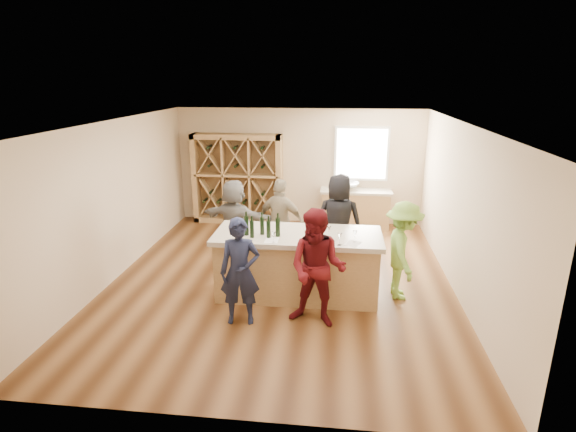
# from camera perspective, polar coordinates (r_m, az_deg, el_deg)

# --- Properties ---
(floor) EXTENTS (6.00, 7.00, 0.10)m
(floor) POSITION_cam_1_polar(r_m,az_deg,el_deg) (8.23, -0.86, -8.40)
(floor) COLOR brown
(floor) RESTS_ON ground
(ceiling) EXTENTS (6.00, 7.00, 0.10)m
(ceiling) POSITION_cam_1_polar(r_m,az_deg,el_deg) (7.44, -0.96, 12.15)
(ceiling) COLOR white
(ceiling) RESTS_ON ground
(wall_back) EXTENTS (6.00, 0.10, 2.80)m
(wall_back) POSITION_cam_1_polar(r_m,az_deg,el_deg) (11.15, 1.44, 6.35)
(wall_back) COLOR beige
(wall_back) RESTS_ON ground
(wall_front) EXTENTS (6.00, 0.10, 2.80)m
(wall_front) POSITION_cam_1_polar(r_m,az_deg,el_deg) (4.46, -6.85, -11.21)
(wall_front) COLOR beige
(wall_front) RESTS_ON ground
(wall_left) EXTENTS (0.10, 7.00, 2.80)m
(wall_left) POSITION_cam_1_polar(r_m,az_deg,el_deg) (8.64, -21.42, 1.89)
(wall_left) COLOR beige
(wall_left) RESTS_ON ground
(wall_right) EXTENTS (0.10, 7.00, 2.80)m
(wall_right) POSITION_cam_1_polar(r_m,az_deg,el_deg) (7.93, 21.51, 0.58)
(wall_right) COLOR beige
(wall_right) RESTS_ON ground
(window_frame) EXTENTS (1.30, 0.06, 1.30)m
(window_frame) POSITION_cam_1_polar(r_m,az_deg,el_deg) (10.98, 9.31, 7.81)
(window_frame) COLOR white
(window_frame) RESTS_ON wall_back
(window_pane) EXTENTS (1.18, 0.01, 1.18)m
(window_pane) POSITION_cam_1_polar(r_m,az_deg,el_deg) (10.94, 9.32, 7.78)
(window_pane) COLOR white
(window_pane) RESTS_ON wall_back
(wine_rack) EXTENTS (2.20, 0.45, 2.20)m
(wine_rack) POSITION_cam_1_polar(r_m,az_deg,el_deg) (11.17, -6.42, 4.69)
(wine_rack) COLOR tan
(wine_rack) RESTS_ON floor
(back_counter_base) EXTENTS (1.60, 0.58, 0.86)m
(back_counter_base) POSITION_cam_1_polar(r_m,az_deg,el_deg) (11.00, 8.52, 0.81)
(back_counter_base) COLOR tan
(back_counter_base) RESTS_ON floor
(back_counter_top) EXTENTS (1.70, 0.62, 0.06)m
(back_counter_top) POSITION_cam_1_polar(r_m,az_deg,el_deg) (10.88, 8.62, 3.13)
(back_counter_top) COLOR #BEB39C
(back_counter_top) RESTS_ON back_counter_base
(sink) EXTENTS (0.54, 0.54, 0.19)m
(sink) POSITION_cam_1_polar(r_m,az_deg,el_deg) (10.85, 7.60, 3.80)
(sink) COLOR silver
(sink) RESTS_ON back_counter_top
(faucet) EXTENTS (0.02, 0.02, 0.30)m
(faucet) POSITION_cam_1_polar(r_m,az_deg,el_deg) (11.01, 7.59, 4.31)
(faucet) COLOR silver
(faucet) RESTS_ON back_counter_top
(tasting_counter_base) EXTENTS (2.60, 1.00, 1.00)m
(tasting_counter_base) POSITION_cam_1_polar(r_m,az_deg,el_deg) (7.51, 1.23, -6.41)
(tasting_counter_base) COLOR tan
(tasting_counter_base) RESTS_ON floor
(tasting_counter_top) EXTENTS (2.72, 1.12, 0.08)m
(tasting_counter_top) POSITION_cam_1_polar(r_m,az_deg,el_deg) (7.31, 1.26, -2.53)
(tasting_counter_top) COLOR #BEB39C
(tasting_counter_top) RESTS_ON tasting_counter_base
(wine_bottle_a) EXTENTS (0.09, 0.09, 0.31)m
(wine_bottle_a) POSITION_cam_1_polar(r_m,az_deg,el_deg) (7.21, -5.30, -1.24)
(wine_bottle_a) COLOR black
(wine_bottle_a) RESTS_ON tasting_counter_top
(wine_bottle_b) EXTENTS (0.07, 0.07, 0.28)m
(wine_bottle_b) POSITION_cam_1_polar(r_m,az_deg,el_deg) (7.10, -4.61, -1.67)
(wine_bottle_b) COLOR black
(wine_bottle_b) RESTS_ON tasting_counter_top
(wine_bottle_c) EXTENTS (0.08, 0.08, 0.29)m
(wine_bottle_c) POSITION_cam_1_polar(r_m,az_deg,el_deg) (7.22, -3.30, -1.25)
(wine_bottle_c) COLOR black
(wine_bottle_c) RESTS_ON tasting_counter_top
(wine_bottle_d) EXTENTS (0.07, 0.07, 0.28)m
(wine_bottle_d) POSITION_cam_1_polar(r_m,az_deg,el_deg) (7.06, -2.49, -1.70)
(wine_bottle_d) COLOR black
(wine_bottle_d) RESTS_ON tasting_counter_top
(wine_bottle_e) EXTENTS (0.09, 0.09, 0.31)m
(wine_bottle_e) POSITION_cam_1_polar(r_m,az_deg,el_deg) (7.12, -1.30, -1.43)
(wine_bottle_e) COLOR black
(wine_bottle_e) RESTS_ON tasting_counter_top
(wine_glass_a) EXTENTS (0.07, 0.07, 0.16)m
(wine_glass_a) POSITION_cam_1_polar(r_m,az_deg,el_deg) (6.87, -1.82, -2.77)
(wine_glass_a) COLOR white
(wine_glass_a) RESTS_ON tasting_counter_top
(wine_glass_c) EXTENTS (0.08, 0.08, 0.20)m
(wine_glass_c) POSITION_cam_1_polar(r_m,az_deg,el_deg) (6.80, 6.57, -2.93)
(wine_glass_c) COLOR white
(wine_glass_c) RESTS_ON tasting_counter_top
(wine_glass_d) EXTENTS (0.08, 0.08, 0.19)m
(wine_glass_d) POSITION_cam_1_polar(r_m,az_deg,el_deg) (7.10, 5.21, -2.03)
(wine_glass_d) COLOR white
(wine_glass_d) RESTS_ON tasting_counter_top
(wine_glass_e) EXTENTS (0.07, 0.07, 0.18)m
(wine_glass_e) POSITION_cam_1_polar(r_m,az_deg,el_deg) (6.96, 8.48, -2.59)
(wine_glass_e) COLOR white
(wine_glass_e) RESTS_ON tasting_counter_top
(tasting_menu_a) EXTENTS (0.21, 0.29, 0.00)m
(tasting_menu_a) POSITION_cam_1_polar(r_m,az_deg,el_deg) (7.00, -2.08, -3.08)
(tasting_menu_a) COLOR white
(tasting_menu_a) RESTS_ON tasting_counter_top
(tasting_menu_b) EXTENTS (0.27, 0.33, 0.00)m
(tasting_menu_b) POSITION_cam_1_polar(r_m,az_deg,el_deg) (6.87, 3.08, -3.48)
(tasting_menu_b) COLOR white
(tasting_menu_b) RESTS_ON tasting_counter_top
(tasting_menu_c) EXTENTS (0.29, 0.33, 0.00)m
(tasting_menu_c) POSITION_cam_1_polar(r_m,az_deg,el_deg) (6.93, 8.20, -3.47)
(tasting_menu_c) COLOR white
(tasting_menu_c) RESTS_ON tasting_counter_top
(person_near_left) EXTENTS (0.64, 0.50, 1.61)m
(person_near_left) POSITION_cam_1_polar(r_m,az_deg,el_deg) (6.60, -6.11, -7.06)
(person_near_left) COLOR #191E38
(person_near_left) RESTS_ON floor
(person_near_right) EXTENTS (0.94, 0.65, 1.76)m
(person_near_right) POSITION_cam_1_polar(r_m,az_deg,el_deg) (6.49, 3.76, -6.69)
(person_near_right) COLOR #590F14
(person_near_right) RESTS_ON floor
(person_server) EXTENTS (0.53, 1.07, 1.63)m
(person_server) POSITION_cam_1_polar(r_m,az_deg,el_deg) (7.53, 14.36, -4.29)
(person_server) COLOR #8CC64C
(person_server) RESTS_ON floor
(person_far_mid) EXTENTS (1.09, 0.80, 1.67)m
(person_far_mid) POSITION_cam_1_polar(r_m,az_deg,el_deg) (8.66, -0.91, -0.73)
(person_far_mid) COLOR gray
(person_far_mid) RESTS_ON floor
(person_far_right) EXTENTS (0.94, 0.66, 1.81)m
(person_far_right) POSITION_cam_1_polar(r_m,az_deg,el_deg) (8.53, 6.44, -0.65)
(person_far_right) COLOR black
(person_far_right) RESTS_ON floor
(person_far_left) EXTENTS (1.61, 0.91, 1.64)m
(person_far_left) POSITION_cam_1_polar(r_m,az_deg,el_deg) (8.87, -6.80, -0.55)
(person_far_left) COLOR slate
(person_far_left) RESTS_ON floor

